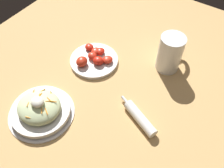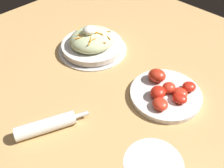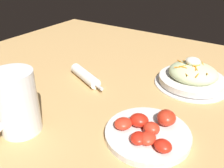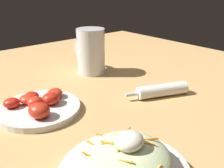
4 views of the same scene
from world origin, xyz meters
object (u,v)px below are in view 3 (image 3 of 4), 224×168
Objects in this scene: salad_plate at (192,77)px; beer_mug at (16,105)px; napkin_roll at (85,76)px; tomato_plate at (148,132)px.

beer_mug is at bearing -120.64° from salad_plate.
tomato_plate is at bearing -25.05° from napkin_roll.
napkin_roll is (-0.30, -0.17, -0.01)m from salad_plate.
beer_mug reaches higher than salad_plate.
salad_plate reaches higher than napkin_roll.
salad_plate is 0.31m from tomato_plate.
beer_mug is 0.90× the size of napkin_roll.
salad_plate is 1.32× the size of napkin_roll.
beer_mug reaches higher than tomato_plate.
tomato_plate reaches higher than napkin_roll.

